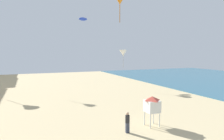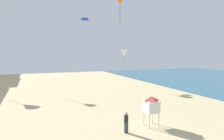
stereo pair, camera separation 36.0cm
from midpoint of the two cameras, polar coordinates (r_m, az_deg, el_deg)
The scene contains 5 objects.
kite_flyer at distance 16.49m, azimuth 3.64°, elevation -13.92°, with size 0.34×0.34×1.64m.
lifeguard_stand at distance 17.96m, azimuth 10.45°, elevation -9.37°, with size 1.10×1.10×2.55m.
kite_orange_delta at distance 23.55m, azimuth 1.72°, elevation 18.85°, with size 1.31×1.31×2.98m.
kite_blue_parafoil at distance 44.79m, azimuth -8.27°, elevation 13.75°, with size 1.76×0.49×0.68m.
kite_white_delta at distance 35.72m, azimuth 2.82°, elevation 4.71°, with size 1.37×1.37×3.11m.
Camera 1 is at (-3.63, -6.22, 6.18)m, focal length 33.11 mm.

